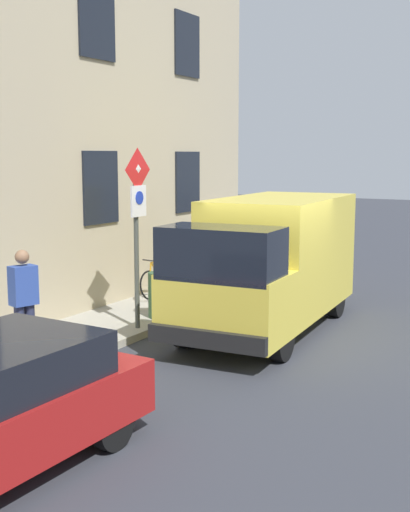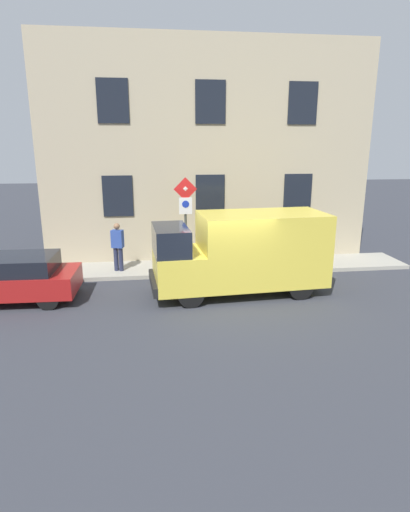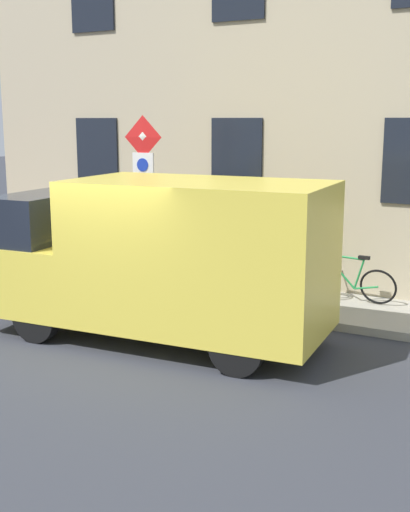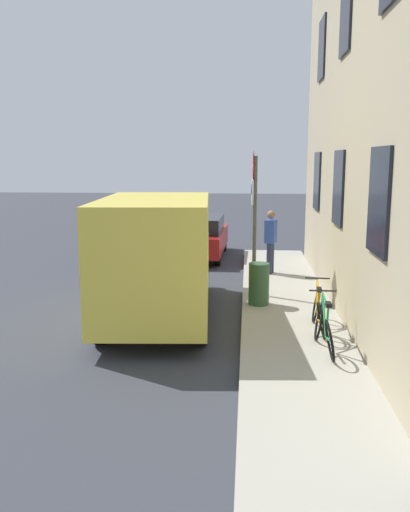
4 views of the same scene
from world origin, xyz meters
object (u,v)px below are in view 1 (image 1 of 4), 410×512
object	(u,v)px
sign_post_stacked	(138,213)
bicycle_orange	(164,280)
bicycle_green	(187,273)
delivery_van	(270,261)
litter_bin	(159,295)
pedestrian	(24,300)

from	to	relation	value
sign_post_stacked	bicycle_orange	distance (m)	3.36
sign_post_stacked	bicycle_green	distance (m)	4.18
delivery_van	bicycle_green	size ratio (longest dim) A/B	3.19
delivery_van	litter_bin	bearing A→B (deg)	-74.76
bicycle_green	litter_bin	distance (m)	2.91
bicycle_green	bicycle_orange	world-z (taller)	same
sign_post_stacked	bicycle_orange	bearing A→B (deg)	-65.88
pedestrian	litter_bin	size ratio (longest dim) A/B	1.91
bicycle_orange	litter_bin	world-z (taller)	litter_bin
delivery_van	pedestrian	world-z (taller)	delivery_van
bicycle_green	pedestrian	distance (m)	6.03
delivery_van	pedestrian	xyz separation A→B (m)	(2.41, 3.96, -0.26)
pedestrian	litter_bin	world-z (taller)	pedestrian
delivery_van	bicycle_orange	xyz separation A→B (m)	(3.08, -1.02, -0.82)
delivery_van	bicycle_green	distance (m)	3.76
bicycle_green	sign_post_stacked	bearing A→B (deg)	18.40
bicycle_green	litter_bin	bearing A→B (deg)	21.19
bicycle_green	bicycle_orange	size ratio (longest dim) A/B	1.00
sign_post_stacked	delivery_van	world-z (taller)	sign_post_stacked
delivery_van	pedestrian	bearing A→B (deg)	-35.31
sign_post_stacked	litter_bin	bearing A→B (deg)	-81.17
pedestrian	delivery_van	bearing A→B (deg)	-104.88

